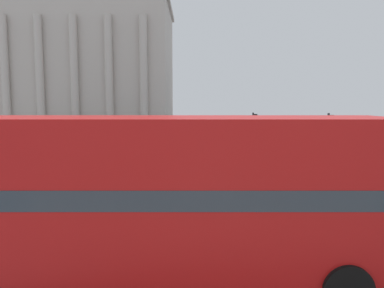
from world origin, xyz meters
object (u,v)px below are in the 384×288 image
traffic_light_far (252,132)px  pedestrian_black (264,142)px  double_decker_bus (157,193)px  traffic_light_near (215,175)px  pedestrian_blue (16,182)px  traffic_light_mid (327,139)px  plaza_building_left (77,72)px  pedestrian_white (233,181)px

traffic_light_far → pedestrian_black: bearing=72.9°
double_decker_bus → traffic_light_near: size_ratio=3.39×
traffic_light_near → pedestrian_black: (5.90, 21.66, -1.16)m
double_decker_bus → traffic_light_far: 17.76m
traffic_light_far → pedestrian_blue: bearing=-142.9°
traffic_light_mid → traffic_light_far: bearing=117.5°
traffic_light_mid → pedestrian_blue: (-15.21, -3.33, -1.64)m
double_decker_bus → pedestrian_blue: bearing=133.3°
double_decker_bus → plaza_building_left: plaza_building_left is taller
traffic_light_near → traffic_light_far: 14.31m
double_decker_bus → plaza_building_left: bearing=110.1°
traffic_light_mid → pedestrian_blue: bearing=-167.7°
pedestrian_white → double_decker_bus: bearing=-103.0°
plaza_building_left → pedestrian_black: 29.05m
traffic_light_mid → pedestrian_white: traffic_light_mid is taller
traffic_light_near → traffic_light_mid: traffic_light_mid is taller
pedestrian_white → traffic_light_mid: bearing=39.4°
pedestrian_blue → traffic_light_far: bearing=-15.5°
traffic_light_far → pedestrian_blue: size_ratio=2.36×
traffic_light_near → pedestrian_black: size_ratio=1.92×
traffic_light_far → pedestrian_blue: traffic_light_far is taller
traffic_light_near → traffic_light_mid: bearing=50.7°
plaza_building_left → traffic_light_far: 32.48m
traffic_light_near → pedestrian_black: 22.48m
double_decker_bus → traffic_light_far: double_decker_bus is taller
double_decker_bus → pedestrian_blue: 10.65m
plaza_building_left → pedestrian_blue: bearing=-77.9°
plaza_building_left → traffic_light_far: plaza_building_left is taller
traffic_light_far → pedestrian_blue: (-12.16, -9.20, -1.56)m
plaza_building_left → traffic_light_near: size_ratio=7.77×
traffic_light_mid → pedestrian_black: size_ratio=2.33×
traffic_light_far → pedestrian_white: bearing=-104.2°
double_decker_bus → pedestrian_blue: (-7.08, 7.82, -1.40)m
double_decker_bus → traffic_light_far: (5.08, 17.02, 0.16)m
traffic_light_near → traffic_light_far: (3.50, 13.88, 0.35)m
double_decker_bus → traffic_light_mid: (8.13, 11.15, 0.23)m
traffic_light_near → pedestrian_white: size_ratio=1.85×
plaza_building_left → pedestrian_black: plaza_building_left is taller
traffic_light_far → pedestrian_black: size_ratio=2.26×
traffic_light_mid → traffic_light_far: traffic_light_mid is taller
traffic_light_near → traffic_light_mid: 10.35m
pedestrian_blue → pedestrian_black: (14.55, 16.99, 0.05)m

